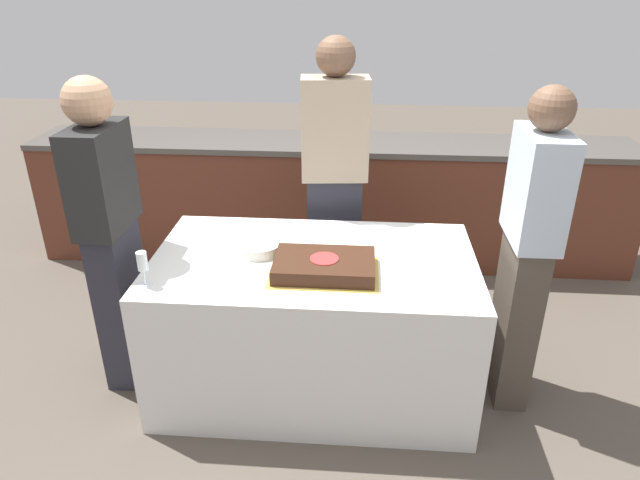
{
  "coord_description": "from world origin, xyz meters",
  "views": [
    {
      "loc": [
        0.22,
        -2.5,
        2.07
      ],
      "look_at": [
        0.03,
        0.0,
        0.86
      ],
      "focal_mm": 32.0,
      "sensor_mm": 36.0,
      "label": 1
    }
  ],
  "objects_px": {
    "plate_stack": "(259,246)",
    "person_seated_right": "(527,251)",
    "person_cutting_cake": "(334,182)",
    "wine_glass": "(142,263)",
    "cake": "(324,266)",
    "person_seated_left": "(110,234)"
  },
  "relations": [
    {
      "from": "person_cutting_cake",
      "to": "person_seated_right",
      "type": "relative_size",
      "value": 1.07
    },
    {
      "from": "plate_stack",
      "to": "person_seated_left",
      "type": "distance_m",
      "value": 0.75
    },
    {
      "from": "person_seated_left",
      "to": "plate_stack",
      "type": "bearing_deg",
      "value": -86.0
    },
    {
      "from": "plate_stack",
      "to": "person_seated_right",
      "type": "height_order",
      "value": "person_seated_right"
    },
    {
      "from": "person_seated_left",
      "to": "person_seated_right",
      "type": "height_order",
      "value": "person_seated_left"
    },
    {
      "from": "plate_stack",
      "to": "person_seated_right",
      "type": "distance_m",
      "value": 1.31
    },
    {
      "from": "person_cutting_cake",
      "to": "wine_glass",
      "type": "bearing_deg",
      "value": 46.41
    },
    {
      "from": "cake",
      "to": "person_seated_right",
      "type": "bearing_deg",
      "value": 8.62
    },
    {
      "from": "cake",
      "to": "person_seated_left",
      "type": "height_order",
      "value": "person_seated_left"
    },
    {
      "from": "cake",
      "to": "wine_glass",
      "type": "relative_size",
      "value": 3.06
    },
    {
      "from": "wine_glass",
      "to": "cake",
      "type": "bearing_deg",
      "value": 12.53
    },
    {
      "from": "wine_glass",
      "to": "person_seated_right",
      "type": "height_order",
      "value": "person_seated_right"
    },
    {
      "from": "plate_stack",
      "to": "person_cutting_cake",
      "type": "xyz_separation_m",
      "value": [
        0.35,
        0.64,
        0.12
      ]
    },
    {
      "from": "wine_glass",
      "to": "person_seated_right",
      "type": "xyz_separation_m",
      "value": [
        1.76,
        0.32,
        -0.04
      ]
    },
    {
      "from": "cake",
      "to": "plate_stack",
      "type": "bearing_deg",
      "value": 150.33
    },
    {
      "from": "plate_stack",
      "to": "person_cutting_cake",
      "type": "relative_size",
      "value": 0.14
    },
    {
      "from": "person_seated_right",
      "to": "cake",
      "type": "bearing_deg",
      "value": -81.38
    },
    {
      "from": "plate_stack",
      "to": "wine_glass",
      "type": "distance_m",
      "value": 0.6
    },
    {
      "from": "person_seated_left",
      "to": "person_seated_right",
      "type": "bearing_deg",
      "value": -90.0
    },
    {
      "from": "person_cutting_cake",
      "to": "person_seated_right",
      "type": "xyz_separation_m",
      "value": [
        0.96,
        -0.69,
        -0.08
      ]
    },
    {
      "from": "cake",
      "to": "person_cutting_cake",
      "type": "distance_m",
      "value": 0.84
    },
    {
      "from": "wine_glass",
      "to": "person_seated_right",
      "type": "relative_size",
      "value": 0.1
    }
  ]
}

